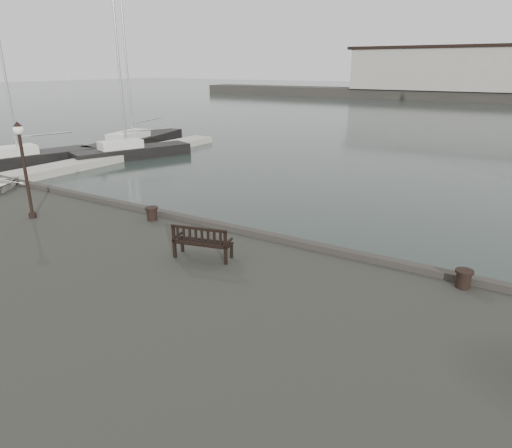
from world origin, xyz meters
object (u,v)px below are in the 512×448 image
(bench, at_px, (203,248))
(yacht_a, at_px, (27,162))
(bollard_right, at_px, (463,279))
(yacht_b, at_px, (137,143))
(yacht_c, at_px, (133,155))
(bollard_left, at_px, (152,214))
(lamp_post, at_px, (23,157))

(bench, height_order, yacht_a, yacht_a)
(bench, height_order, bollard_right, bench)
(yacht_b, xyz_separation_m, yacht_c, (3.79, -4.14, -0.00))
(yacht_a, xyz_separation_m, yacht_b, (0.62, 10.00, 0.01))
(bench, xyz_separation_m, yacht_c, (-18.84, 15.20, -1.61))
(yacht_c, bearing_deg, bollard_right, -7.05)
(bollard_right, bearing_deg, yacht_c, 152.27)
(bollard_right, relative_size, yacht_c, 0.04)
(bench, height_order, yacht_c, yacht_c)
(bollard_right, height_order, yacht_c, yacht_c)
(bollard_left, relative_size, yacht_a, 0.04)
(bench, xyz_separation_m, yacht_a, (-23.24, 9.33, -1.62))
(bollard_left, relative_size, yacht_b, 0.03)
(bench, bearing_deg, bollard_left, 140.41)
(lamp_post, bearing_deg, bollard_left, 28.66)
(yacht_c, bearing_deg, bollard_left, -20.80)
(lamp_post, xyz_separation_m, yacht_b, (-15.29, 19.69, -3.46))
(bollard_right, height_order, yacht_b, yacht_b)
(lamp_post, xyz_separation_m, yacht_a, (-15.91, 9.69, -3.46))
(lamp_post, distance_m, yacht_c, 19.66)
(bench, bearing_deg, lamp_post, 168.62)
(yacht_a, height_order, yacht_c, yacht_a)
(bollard_left, xyz_separation_m, yacht_a, (-19.67, 7.64, -1.55))
(yacht_b, distance_m, yacht_c, 5.61)
(bollard_right, height_order, lamp_post, lamp_post)
(bollard_left, distance_m, yacht_b, 26.01)
(yacht_a, distance_m, yacht_c, 7.33)
(yacht_b, bearing_deg, yacht_c, -61.41)
(bollard_left, height_order, lamp_post, lamp_post)
(yacht_a, bearing_deg, lamp_post, -16.96)
(yacht_a, relative_size, yacht_b, 0.81)
(lamp_post, bearing_deg, yacht_c, 126.50)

